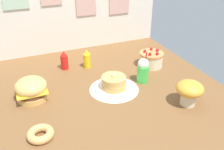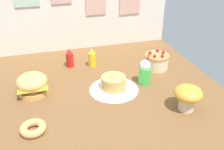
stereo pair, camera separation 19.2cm
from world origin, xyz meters
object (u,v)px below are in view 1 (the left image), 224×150
object	(u,v)px
cream_soda_cup	(143,70)
donut_pink_glaze	(40,134)
burger	(31,89)
layer_cake	(151,59)
mustard_bottle	(87,59)
ketchup_bottle	(64,61)
mushroom_stool	(189,91)
pancake_stack	(114,84)

from	to	relation	value
cream_soda_cup	donut_pink_glaze	bearing A→B (deg)	-158.34
burger	layer_cake	xyz separation A→B (cm)	(110.16, 12.67, -1.20)
layer_cake	mustard_bottle	distance (cm)	59.99
burger	ketchup_bottle	xyz separation A→B (cm)	(33.64, 37.79, 0.16)
mustard_bottle	mushroom_stool	world-z (taller)	mushroom_stool
pancake_stack	mustard_bottle	xyz separation A→B (cm)	(-8.05, 45.46, 2.93)
pancake_stack	cream_soda_cup	world-z (taller)	cream_soda_cup
ketchup_bottle	donut_pink_glaze	size ratio (longest dim) A/B	1.08
burger	pancake_stack	distance (cm)	63.07
donut_pink_glaze	mushroom_stool	distance (cm)	104.85
pancake_stack	ketchup_bottle	bearing A→B (deg)	119.13
burger	mustard_bottle	xyz separation A→B (cm)	(53.68, 32.84, 0.16)
mustard_bottle	donut_pink_glaze	size ratio (longest dim) A/B	1.08
ketchup_bottle	mustard_bottle	world-z (taller)	same
mushroom_stool	donut_pink_glaze	bearing A→B (deg)	176.72
donut_pink_glaze	burger	bearing A→B (deg)	89.16
pancake_stack	cream_soda_cup	size ratio (longest dim) A/B	1.13
cream_soda_cup	mushroom_stool	bearing A→B (deg)	-70.32
mustard_bottle	cream_soda_cup	xyz separation A→B (cm)	(35.11, -42.64, 2.22)
pancake_stack	mushroom_stool	world-z (taller)	mushroom_stool
cream_soda_cup	donut_pink_glaze	xyz separation A→B (cm)	(-89.45, -35.52, -7.84)
pancake_stack	donut_pink_glaze	bearing A→B (deg)	-152.34
layer_cake	donut_pink_glaze	size ratio (longest dim) A/B	1.34
ketchup_bottle	cream_soda_cup	xyz separation A→B (cm)	(55.15, -47.60, 2.22)
burger	mushroom_stool	bearing A→B (deg)	-26.33
ketchup_bottle	donut_pink_glaze	world-z (taller)	ketchup_bottle
layer_cake	donut_pink_glaze	world-z (taller)	layer_cake
mustard_bottle	cream_soda_cup	world-z (taller)	cream_soda_cup
layer_cake	mushroom_stool	distance (cm)	64.47
ketchup_bottle	cream_soda_cup	world-z (taller)	cream_soda_cup
pancake_stack	mushroom_stool	distance (cm)	57.36
layer_cake	mustard_bottle	xyz separation A→B (cm)	(-56.48, 20.17, 1.36)
pancake_stack	mushroom_stool	xyz separation A→B (cm)	(41.90, -38.67, 6.26)
mushroom_stool	mustard_bottle	bearing A→B (deg)	120.70
cream_soda_cup	layer_cake	bearing A→B (deg)	46.43
pancake_stack	mustard_bottle	world-z (taller)	mustard_bottle
ketchup_bottle	mushroom_stool	xyz separation A→B (cm)	(70.00, -89.09, 3.33)
cream_soda_cup	ketchup_bottle	bearing A→B (deg)	139.21
mushroom_stool	layer_cake	bearing A→B (deg)	84.17
burger	pancake_stack	xyz separation A→B (cm)	(61.73, -12.62, -2.77)
layer_cake	cream_soda_cup	xyz separation A→B (cm)	(-21.37, -22.47, 3.58)
pancake_stack	layer_cake	world-z (taller)	layer_cake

